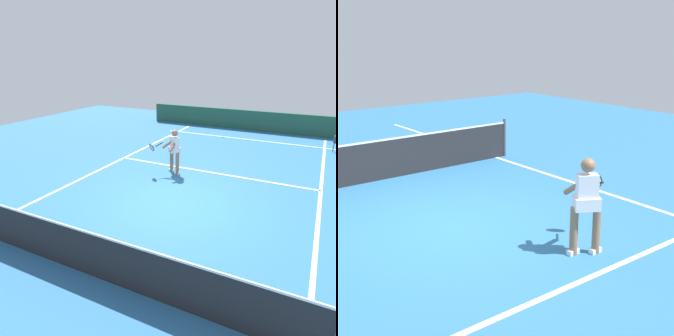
# 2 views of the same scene
# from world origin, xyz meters

# --- Properties ---
(ground_plane) EXTENTS (27.56, 27.56, 0.00)m
(ground_plane) POSITION_xyz_m (0.00, 0.00, 0.00)
(ground_plane) COLOR teal
(court_back_wall) EXTENTS (12.29, 0.24, 1.09)m
(court_back_wall) POSITION_xyz_m (0.00, -10.30, 0.54)
(court_back_wall) COLOR #23513D
(court_back_wall) RESTS_ON ground
(baseline_marking) EXTENTS (8.29, 0.10, 0.01)m
(baseline_marking) POSITION_xyz_m (0.00, -8.10, 0.00)
(baseline_marking) COLOR white
(baseline_marking) RESTS_ON ground
(service_line_marking) EXTENTS (7.29, 0.10, 0.01)m
(service_line_marking) POSITION_xyz_m (0.00, -2.85, 0.00)
(service_line_marking) COLOR white
(service_line_marking) RESTS_ON ground
(sideline_left_marking) EXTENTS (0.10, 19.20, 0.01)m
(sideline_left_marking) POSITION_xyz_m (-3.64, 0.00, 0.00)
(sideline_left_marking) COLOR white
(sideline_left_marking) RESTS_ON ground
(sideline_right_marking) EXTENTS (0.10, 19.20, 0.01)m
(sideline_right_marking) POSITION_xyz_m (3.64, 0.00, 0.00)
(sideline_right_marking) COLOR white
(sideline_right_marking) RESTS_ON ground
(court_net) EXTENTS (7.97, 0.08, 1.04)m
(court_net) POSITION_xyz_m (0.00, 3.40, 0.49)
(court_net) COLOR #4C4C51
(court_net) RESTS_ON ground
(tennis_player) EXTENTS (1.07, 0.79, 1.55)m
(tennis_player) POSITION_xyz_m (1.11, -2.24, 0.85)
(tennis_player) COLOR #8C6647
(tennis_player) RESTS_ON ground
(tennis_ball_near) EXTENTS (0.07, 0.07, 0.07)m
(tennis_ball_near) POSITION_xyz_m (1.03, -7.87, 0.03)
(tennis_ball_near) COLOR #D1E533
(tennis_ball_near) RESTS_ON ground
(tennis_ball_mid) EXTENTS (0.07, 0.07, 0.07)m
(tennis_ball_mid) POSITION_xyz_m (-3.80, -8.22, 0.03)
(tennis_ball_mid) COLOR #D1E533
(tennis_ball_mid) RESTS_ON ground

